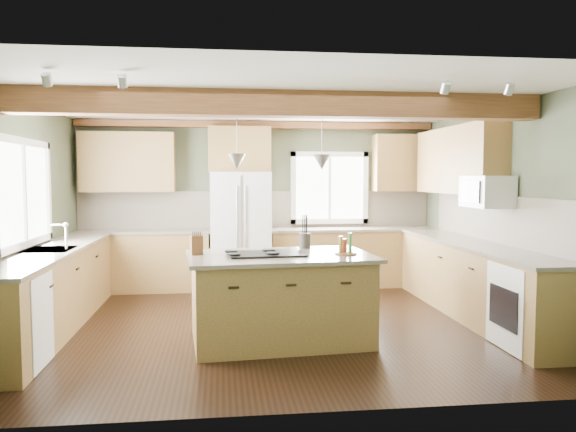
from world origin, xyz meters
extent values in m
plane|color=black|center=(0.00, 0.00, 0.00)|extent=(5.60, 5.60, 0.00)
plane|color=silver|center=(0.00, 0.00, 2.60)|extent=(5.60, 5.60, 0.00)
plane|color=#404933|center=(0.00, 2.50, 1.30)|extent=(5.60, 0.00, 5.60)
plane|color=#404933|center=(-2.80, 0.00, 1.30)|extent=(0.00, 5.00, 5.00)
plane|color=#404933|center=(2.80, 0.00, 1.30)|extent=(0.00, 5.00, 5.00)
cube|color=#4C2715|center=(0.00, -0.68, 2.47)|extent=(5.55, 0.26, 0.26)
cube|color=#4C2715|center=(0.00, 2.40, 2.54)|extent=(5.55, 0.20, 0.10)
cube|color=brown|center=(0.00, 2.48, 1.21)|extent=(5.58, 0.03, 0.58)
cube|color=brown|center=(2.78, 0.05, 1.21)|extent=(0.03, 3.70, 0.58)
cube|color=brown|center=(-1.79, 2.20, 0.44)|extent=(2.02, 0.60, 0.88)
cube|color=#463E33|center=(-1.79, 2.20, 0.90)|extent=(2.06, 0.64, 0.04)
cube|color=brown|center=(1.49, 2.20, 0.44)|extent=(2.62, 0.60, 0.88)
cube|color=#463E33|center=(1.49, 2.20, 0.90)|extent=(2.66, 0.64, 0.04)
cube|color=brown|center=(-2.50, 0.05, 0.44)|extent=(0.60, 3.70, 0.88)
cube|color=#463E33|center=(-2.50, 0.05, 0.90)|extent=(0.64, 3.74, 0.04)
cube|color=brown|center=(2.50, 0.05, 0.44)|extent=(0.60, 3.70, 0.88)
cube|color=#463E33|center=(2.50, 0.05, 0.90)|extent=(0.64, 3.74, 0.04)
cube|color=brown|center=(-1.99, 2.33, 1.95)|extent=(1.40, 0.35, 0.90)
cube|color=brown|center=(-0.30, 2.33, 2.15)|extent=(0.96, 0.35, 0.70)
cube|color=brown|center=(2.62, 0.90, 1.95)|extent=(0.35, 2.20, 0.90)
cube|color=brown|center=(2.30, 2.33, 1.95)|extent=(0.90, 0.35, 0.90)
cube|color=white|center=(-2.78, 0.05, 1.55)|extent=(0.04, 1.60, 1.05)
cube|color=white|center=(1.15, 2.48, 1.55)|extent=(1.10, 0.04, 1.00)
cube|color=#262628|center=(-2.50, 0.05, 0.91)|extent=(0.50, 0.65, 0.03)
cylinder|color=#B2B2B7|center=(-2.32, 0.05, 1.05)|extent=(0.02, 0.02, 0.28)
cube|color=white|center=(-2.49, -1.25, 0.43)|extent=(0.60, 0.60, 0.84)
cube|color=white|center=(2.49, -1.25, 0.43)|extent=(0.60, 0.72, 0.84)
cube|color=white|center=(2.58, -0.05, 1.55)|extent=(0.40, 0.70, 0.38)
cone|color=#B2B2B7|center=(-0.43, -0.72, 1.88)|extent=(0.18, 0.18, 0.16)
cone|color=#B2B2B7|center=(0.46, -0.64, 1.88)|extent=(0.18, 0.18, 0.16)
cube|color=silver|center=(-0.30, 2.12, 0.90)|extent=(0.90, 0.74, 1.80)
cube|color=brown|center=(0.01, -0.68, 0.44)|extent=(1.87, 1.24, 0.88)
cube|color=#463E33|center=(0.01, -0.68, 0.90)|extent=(2.00, 1.37, 0.04)
cube|color=black|center=(-0.13, -0.69, 0.93)|extent=(0.82, 0.58, 0.02)
cube|color=#59331A|center=(-0.85, -0.60, 1.02)|extent=(0.14, 0.12, 0.20)
cylinder|color=#38322D|center=(0.34, -0.22, 1.01)|extent=(0.16, 0.16, 0.17)
camera|label=1|loc=(-0.60, -6.45, 1.73)|focal=35.00mm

